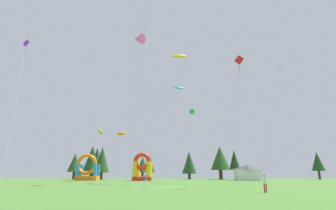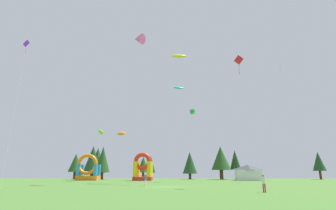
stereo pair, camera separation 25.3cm
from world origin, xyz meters
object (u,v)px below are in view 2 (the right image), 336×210
object	(u,v)px
kite_lime_parafoil	(101,132)
person_left_edge	(264,182)
kite_white_diamond	(281,67)
kite_orange_parafoil	(121,134)
kite_pink_delta	(138,39)
kite_yellow_parafoil	(179,56)
kite_cyan_parafoil	(179,88)
inflatable_blue_arch	(143,170)
person_far_side	(145,179)
kite_red_diamond	(238,61)
kite_purple_diamond	(27,46)
inflatable_red_slide	(88,171)
kite_green_box	(193,112)
festival_tent	(248,173)

from	to	relation	value
kite_lime_parafoil	person_left_edge	world-z (taller)	kite_lime_parafoil
kite_white_diamond	kite_lime_parafoil	bearing A→B (deg)	173.44
kite_orange_parafoil	kite_pink_delta	bearing A→B (deg)	-31.12
kite_yellow_parafoil	person_left_edge	size ratio (longest dim) A/B	15.72
kite_cyan_parafoil	kite_orange_parafoil	distance (m)	13.22
kite_lime_parafoil	kite_orange_parafoil	bearing A→B (deg)	-58.71
inflatable_blue_arch	person_far_side	bearing A→B (deg)	-82.66
kite_red_diamond	kite_white_diamond	world-z (taller)	kite_white_diamond
kite_purple_diamond	inflatable_red_slide	size ratio (longest dim) A/B	3.37
kite_yellow_parafoil	person_left_edge	world-z (taller)	kite_yellow_parafoil
kite_purple_diamond	kite_green_box	xyz separation A→B (m)	(26.55, 19.13, -6.13)
person_left_edge	kite_purple_diamond	bearing A→B (deg)	-5.23
kite_cyan_parafoil	kite_green_box	bearing A→B (deg)	76.40
inflatable_red_slide	kite_yellow_parafoil	bearing A→B (deg)	-37.90
kite_yellow_parafoil	kite_red_diamond	bearing A→B (deg)	-62.05
kite_purple_diamond	inflatable_red_slide	world-z (taller)	kite_purple_diamond
inflatable_blue_arch	kite_white_diamond	bearing A→B (deg)	-19.99
kite_cyan_parafoil	kite_green_box	size ratio (longest dim) A/B	1.06
kite_orange_parafoil	person_left_edge	distance (m)	28.80
kite_orange_parafoil	kite_green_box	bearing A→B (deg)	32.91
kite_pink_delta	person_left_edge	world-z (taller)	kite_pink_delta
kite_pink_delta	kite_green_box	world-z (taller)	kite_pink_delta
festival_tent	kite_pink_delta	bearing A→B (deg)	-140.33
kite_yellow_parafoil	inflatable_blue_arch	distance (m)	28.44
kite_red_diamond	festival_tent	size ratio (longest dim) A/B	3.10
kite_white_diamond	inflatable_blue_arch	world-z (taller)	kite_white_diamond
kite_orange_parafoil	kite_white_diamond	world-z (taller)	kite_white_diamond
kite_purple_diamond	kite_white_diamond	bearing A→B (deg)	20.65
kite_green_box	kite_orange_parafoil	distance (m)	17.10
kite_red_diamond	kite_lime_parafoil	bearing A→B (deg)	136.64
kite_green_box	inflatable_red_slide	xyz separation A→B (m)	(-25.37, 11.11, -12.28)
kite_white_diamond	festival_tent	size ratio (longest dim) A/B	4.39
kite_purple_diamond	kite_red_diamond	bearing A→B (deg)	-3.89
kite_pink_delta	kite_red_diamond	xyz separation A→B (m)	(15.63, -10.87, -9.51)
kite_pink_delta	kite_orange_parafoil	xyz separation A→B (m)	(-2.80, 1.69, -17.73)
kite_yellow_parafoil	festival_tent	bearing A→B (deg)	44.15
kite_cyan_parafoil	kite_red_diamond	world-z (taller)	kite_red_diamond
person_left_edge	person_far_side	size ratio (longest dim) A/B	0.95
kite_pink_delta	kite_cyan_parafoil	xyz separation A→B (m)	(7.49, -2.72, -10.71)
inflatable_red_slide	festival_tent	distance (m)	38.95
kite_pink_delta	person_left_edge	bearing A→B (deg)	-53.21
kite_red_diamond	kite_white_diamond	distance (m)	25.09
kite_lime_parafoil	inflatable_red_slide	size ratio (longest dim) A/B	1.78
kite_white_diamond	person_far_side	bearing A→B (deg)	-147.48
kite_yellow_parafoil	kite_white_diamond	bearing A→B (deg)	11.38
inflatable_blue_arch	festival_tent	xyz separation A→B (m)	(25.08, 0.38, -0.65)
inflatable_blue_arch	kite_lime_parafoil	bearing A→B (deg)	-143.13
kite_purple_diamond	kite_cyan_parafoil	world-z (taller)	kite_purple_diamond
kite_pink_delta	kite_purple_diamond	distance (m)	18.99
kite_pink_delta	inflatable_blue_arch	bearing A→B (deg)	92.54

